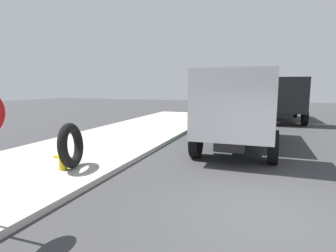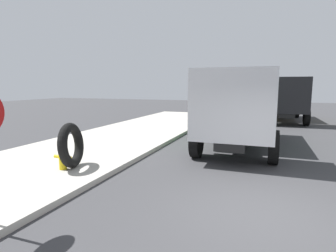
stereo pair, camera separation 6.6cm
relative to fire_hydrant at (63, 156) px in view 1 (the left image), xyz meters
The scene contains 6 objects.
ground_plane 5.41m from the fire_hydrant, 97.21° to the right, with size 80.00×80.00×0.00m, color #38383A.
sidewalk_curb 1.42m from the fire_hydrant, 120.22° to the left, with size 36.00×5.00×0.15m, color #ADA89E.
fire_hydrant is the anchor object (origin of this frame).
loose_tire 0.36m from the fire_hydrant, 27.47° to the right, with size 1.29×1.29×0.27m, color black.
dump_truck_green 6.85m from the fire_hydrant, 38.94° to the right, with size 7.04×2.89×3.00m.
dump_truck_yellow 16.35m from the fire_hydrant, 22.28° to the right, with size 7.10×3.05×3.00m.
Camera 1 is at (-5.35, 0.02, 2.49)m, focal length 29.48 mm.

